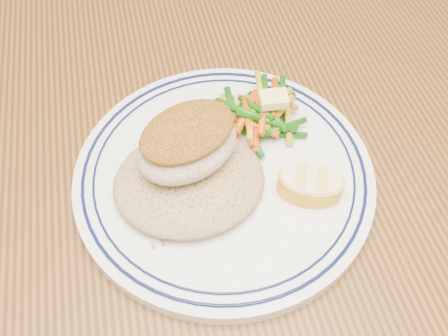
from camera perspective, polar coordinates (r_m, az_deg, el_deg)
dining_table at (r=0.54m, az=-2.43°, el=-11.71°), size 1.50×0.90×0.75m
plate at (r=0.48m, az=0.00°, el=-0.75°), size 0.29×0.29×0.02m
rice_pilaf at (r=0.45m, az=-4.01°, el=-1.24°), size 0.14×0.12×0.03m
fish_fillet at (r=0.44m, az=-4.17°, el=2.92°), size 0.12×0.10×0.05m
vegetable_pile at (r=0.50m, az=4.16°, el=6.35°), size 0.10×0.10×0.03m
butter_pat at (r=0.49m, az=5.69°, el=7.83°), size 0.03×0.02×0.01m
lemon_wedge at (r=0.46m, az=9.85°, el=-1.82°), size 0.07×0.07×0.02m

